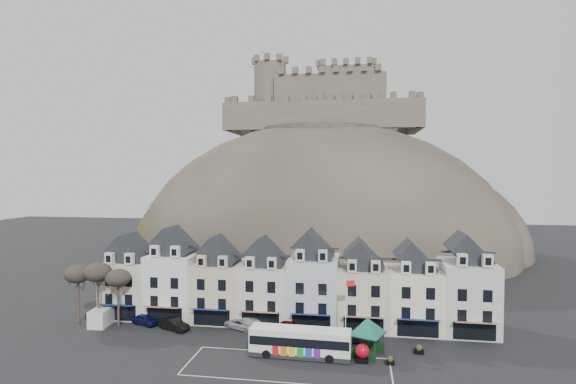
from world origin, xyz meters
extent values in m
plane|color=black|center=(0.00, 0.00, 0.00)|extent=(300.00, 300.00, 0.00)
cube|color=silver|center=(2.00, 1.25, 0.00)|extent=(22.00, 7.50, 0.01)
cube|color=silver|center=(-23.80, 16.00, 4.00)|extent=(6.80, 8.00, 8.00)
cube|color=black|center=(-23.80, 16.00, 9.20)|extent=(6.80, 5.76, 2.80)
cube|color=silver|center=(-25.30, 12.40, 8.90)|extent=(1.20, 0.80, 1.60)
cube|color=silver|center=(-22.30, 12.40, 8.90)|extent=(1.20, 0.80, 1.60)
cube|color=black|center=(-23.80, 11.97, 1.30)|extent=(5.10, 0.06, 2.20)
cube|color=navy|center=(-23.80, 11.30, 2.60)|extent=(5.10, 1.29, 0.43)
cube|color=white|center=(-17.00, 16.00, 4.60)|extent=(6.80, 8.00, 9.20)
cube|color=black|center=(-17.00, 16.00, 10.40)|extent=(6.80, 5.76, 2.80)
cube|color=white|center=(-18.50, 12.40, 10.10)|extent=(1.20, 0.80, 1.60)
cube|color=white|center=(-15.50, 12.40, 10.10)|extent=(1.20, 0.80, 1.60)
cube|color=black|center=(-17.00, 11.97, 1.30)|extent=(5.10, 0.06, 2.20)
cube|color=maroon|center=(-17.00, 11.30, 2.60)|extent=(5.10, 1.29, 0.43)
cube|color=beige|center=(-10.20, 16.00, 4.00)|extent=(6.80, 8.00, 8.00)
cube|color=black|center=(-10.20, 16.00, 9.20)|extent=(6.80, 5.76, 2.80)
cube|color=beige|center=(-11.70, 12.40, 8.90)|extent=(1.20, 0.80, 1.60)
cube|color=beige|center=(-8.70, 12.40, 8.90)|extent=(1.20, 0.80, 1.60)
cube|color=black|center=(-10.20, 11.97, 1.30)|extent=(5.10, 0.06, 2.20)
cube|color=navy|center=(-10.20, 11.30, 2.60)|extent=(5.10, 1.29, 0.43)
cube|color=silver|center=(-3.40, 16.00, 4.00)|extent=(6.80, 8.00, 8.00)
cube|color=black|center=(-3.40, 16.00, 9.20)|extent=(6.80, 5.76, 2.80)
cube|color=silver|center=(-4.90, 12.40, 8.90)|extent=(1.20, 0.80, 1.60)
cube|color=silver|center=(-1.90, 12.40, 8.90)|extent=(1.20, 0.80, 1.60)
cube|color=black|center=(-3.40, 11.97, 1.30)|extent=(5.10, 0.06, 2.20)
cube|color=maroon|center=(-3.40, 11.30, 2.60)|extent=(5.10, 1.29, 0.43)
cube|color=silver|center=(3.40, 16.00, 4.60)|extent=(6.80, 8.00, 9.20)
cube|color=black|center=(3.40, 16.00, 10.40)|extent=(6.80, 5.76, 2.80)
cube|color=silver|center=(1.90, 12.40, 10.10)|extent=(1.20, 0.80, 1.60)
cube|color=silver|center=(4.90, 12.40, 10.10)|extent=(1.20, 0.80, 1.60)
cube|color=black|center=(3.40, 11.97, 1.30)|extent=(5.10, 0.06, 2.20)
cube|color=navy|center=(3.40, 11.30, 2.60)|extent=(5.10, 1.29, 0.43)
cube|color=beige|center=(10.20, 16.00, 4.00)|extent=(6.80, 8.00, 8.00)
cube|color=black|center=(10.20, 16.00, 9.20)|extent=(6.80, 5.76, 2.80)
cube|color=beige|center=(8.70, 12.40, 8.90)|extent=(1.20, 0.80, 1.60)
cube|color=beige|center=(11.70, 12.40, 8.90)|extent=(1.20, 0.80, 1.60)
cube|color=black|center=(10.20, 11.97, 1.30)|extent=(5.10, 0.06, 2.20)
cube|color=maroon|center=(10.20, 11.30, 2.60)|extent=(5.10, 1.29, 0.43)
cube|color=white|center=(17.00, 16.00, 4.00)|extent=(6.80, 8.00, 8.00)
cube|color=black|center=(17.00, 16.00, 9.20)|extent=(6.80, 5.76, 2.80)
cube|color=white|center=(15.50, 12.40, 8.90)|extent=(1.20, 0.80, 1.60)
cube|color=white|center=(18.50, 12.40, 8.90)|extent=(1.20, 0.80, 1.60)
cube|color=black|center=(17.00, 11.97, 1.30)|extent=(5.10, 0.06, 2.20)
cube|color=navy|center=(17.00, 11.30, 2.60)|extent=(5.10, 1.29, 0.43)
cube|color=silver|center=(23.80, 16.00, 4.60)|extent=(6.80, 8.00, 9.20)
cube|color=black|center=(23.80, 16.00, 10.40)|extent=(6.80, 5.76, 2.80)
cube|color=silver|center=(22.30, 12.40, 10.10)|extent=(1.20, 0.80, 1.60)
cube|color=silver|center=(25.30, 12.40, 10.10)|extent=(1.20, 0.80, 1.60)
cube|color=black|center=(23.80, 11.97, 1.30)|extent=(5.10, 0.06, 2.20)
cube|color=maroon|center=(23.80, 11.30, 2.60)|extent=(5.10, 1.29, 0.43)
ellipsoid|color=#342F28|center=(0.00, 70.00, 0.00)|extent=(96.00, 76.00, 68.00)
ellipsoid|color=#2E381C|center=(-22.00, 64.00, 0.00)|extent=(52.00, 44.00, 42.00)
ellipsoid|color=#342F28|center=(24.00, 74.00, 0.00)|extent=(56.00, 48.00, 46.00)
ellipsoid|color=#2E381C|center=(-4.00, 56.00, 0.00)|extent=(40.00, 28.00, 28.00)
ellipsoid|color=#342F28|center=(10.00, 58.00, 0.00)|extent=(36.00, 28.00, 24.00)
cylinder|color=#342F28|center=(0.00, 70.00, 31.00)|extent=(30.00, 30.00, 3.00)
cube|color=brown|center=(0.00, 66.00, 35.50)|extent=(48.00, 2.20, 7.00)
cube|color=brown|center=(0.00, 86.00, 35.50)|extent=(48.00, 2.20, 7.00)
cube|color=brown|center=(-24.00, 76.00, 35.50)|extent=(2.20, 22.00, 7.00)
cube|color=brown|center=(24.00, 76.00, 35.50)|extent=(2.20, 22.00, 7.00)
cube|color=brown|center=(2.00, 76.00, 41.00)|extent=(28.00, 18.00, 10.00)
cube|color=brown|center=(6.00, 78.00, 42.50)|extent=(14.00, 12.00, 13.00)
cylinder|color=brown|center=(-14.00, 72.00, 41.00)|extent=(8.40, 8.40, 18.00)
cylinder|color=silver|center=(6.00, 78.00, 51.50)|extent=(0.16, 0.16, 5.00)
cylinder|color=#3A2E25|center=(-29.00, 10.50, 2.87)|extent=(0.32, 0.32, 5.74)
ellipsoid|color=#383028|center=(-29.00, 10.50, 6.97)|extent=(3.61, 3.61, 2.54)
cylinder|color=#3A2E25|center=(-26.00, 10.50, 3.01)|extent=(0.32, 0.32, 6.02)
ellipsoid|color=#383028|center=(-26.00, 10.50, 7.31)|extent=(3.78, 3.78, 2.67)
cylinder|color=#3A2E25|center=(-23.00, 10.50, 2.73)|extent=(0.32, 0.32, 5.46)
ellipsoid|color=#383028|center=(-23.00, 10.50, 6.63)|extent=(3.43, 3.43, 2.42)
cube|color=#262628|center=(3.00, 4.13, 0.37)|extent=(11.57, 3.00, 0.52)
cube|color=white|center=(3.00, 4.13, 1.89)|extent=(11.57, 2.94, 2.64)
cube|color=black|center=(3.00, 4.13, 2.04)|extent=(11.35, 3.02, 0.99)
cube|color=white|center=(3.00, 4.13, 3.08)|extent=(11.34, 2.83, 0.26)
cube|color=orange|center=(8.69, 3.96, 2.91)|extent=(0.10, 1.26, 0.29)
cylinder|color=black|center=(6.41, 2.85, 0.47)|extent=(1.01, 0.36, 1.00)
cylinder|color=black|center=(6.48, 5.21, 0.47)|extent=(1.01, 0.36, 1.00)
cylinder|color=black|center=(-0.72, 3.05, 0.47)|extent=(1.01, 0.36, 1.00)
cylinder|color=black|center=(-0.65, 5.41, 0.47)|extent=(1.01, 0.36, 1.00)
cube|color=black|center=(9.79, 7.49, 1.25)|extent=(0.20, 0.20, 2.50)
cube|color=black|center=(12.40, 6.44, 1.25)|extent=(0.20, 0.20, 2.50)
cube|color=black|center=(8.74, 4.88, 1.25)|extent=(0.20, 0.20, 2.50)
cube|color=black|center=(11.35, 3.83, 1.25)|extent=(0.20, 0.20, 2.50)
cube|color=black|center=(10.57, 5.66, 2.50)|extent=(4.47, 4.47, 0.13)
cone|color=#12524E|center=(10.57, 5.66, 3.44)|extent=(6.40, 6.40, 1.88)
cube|color=black|center=(10.00, 3.82, 0.26)|extent=(1.36, 1.36, 0.52)
sphere|color=#B40A1D|center=(10.00, 3.82, 1.19)|extent=(1.61, 1.61, 1.61)
cylinder|color=silver|center=(8.00, 8.35, 4.10)|extent=(0.12, 0.12, 8.19)
cube|color=red|center=(8.54, 8.50, 7.58)|extent=(1.09, 0.33, 0.72)
cube|color=white|center=(-25.45, 10.91, 1.17)|extent=(2.69, 5.30, 2.34)
cube|color=black|center=(-25.45, 10.91, 1.61)|extent=(2.11, 0.28, 1.00)
cube|color=black|center=(16.50, 7.00, 0.28)|extent=(1.18, 0.73, 0.55)
sphere|color=#2E381C|center=(16.50, 7.00, 0.72)|extent=(0.77, 0.77, 0.77)
cube|color=black|center=(13.00, 3.50, 0.24)|extent=(0.97, 0.50, 0.48)
sphere|color=#2E381C|center=(13.00, 3.50, 0.62)|extent=(0.67, 0.67, 0.67)
imported|color=#0E0F48|center=(-19.58, 11.46, 0.72)|extent=(4.54, 3.14, 1.44)
imported|color=black|center=(-14.79, 10.12, 0.75)|extent=(4.83, 3.36, 1.51)
imported|color=#BABEC3|center=(-5.81, 11.84, 0.67)|extent=(5.26, 3.84, 1.35)
imported|color=silver|center=(-4.40, 12.00, 0.79)|extent=(5.87, 4.30, 1.58)
imported|color=#5A0509|center=(0.80, 12.00, 0.76)|extent=(4.75, 2.77, 1.52)
imported|color=black|center=(10.00, 9.50, 0.74)|extent=(4.55, 1.72, 1.48)
camera|label=1|loc=(9.52, -45.90, 20.91)|focal=28.00mm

